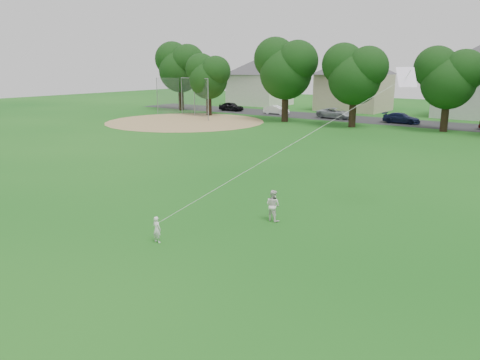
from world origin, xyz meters
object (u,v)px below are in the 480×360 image
Objects in this scene: older_boy at (273,205)px; kite at (290,146)px; baseball_backstop at (191,97)px; toddler at (157,229)px.

kite is (0.81, -0.12, 2.63)m from older_boy.
older_boy is 41.25m from baseball_backstop.
baseball_backstop is at bearing 137.70° from kite.
kite is 41.90m from baseball_backstop.
kite reaches higher than toddler.
toddler is 6.05m from kite.
older_boy is 2.76m from kite.
kite is at bearing 178.51° from older_boy.
baseball_backstop is at bearing -48.90° from toddler.
baseball_backstop is (-30.98, 28.20, -0.95)m from kite.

